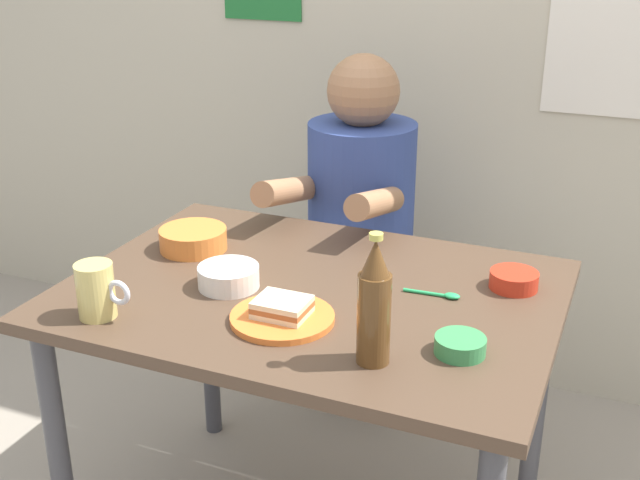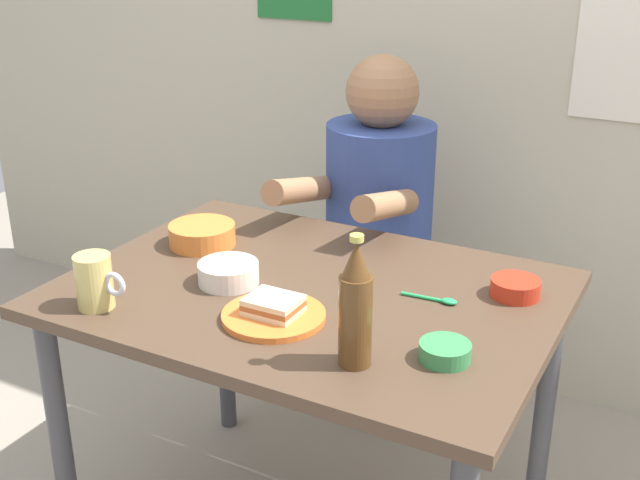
{
  "view_description": "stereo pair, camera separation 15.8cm",
  "coord_description": "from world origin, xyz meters",
  "views": [
    {
      "loc": [
        0.65,
        -1.5,
        1.52
      ],
      "look_at": [
        0.0,
        0.05,
        0.84
      ],
      "focal_mm": 44.83,
      "sensor_mm": 36.0,
      "label": 1
    },
    {
      "loc": [
        0.8,
        -1.44,
        1.52
      ],
      "look_at": [
        0.0,
        0.05,
        0.84
      ],
      "focal_mm": 44.83,
      "sensor_mm": 36.0,
      "label": 2
    }
  ],
  "objects": [
    {
      "name": "sandwich",
      "position": [
        0.01,
        -0.17,
        0.77
      ],
      "size": [
        0.11,
        0.09,
        0.04
      ],
      "color": "beige",
      "rests_on": "plate_orange"
    },
    {
      "name": "sauce_bowl_chili",
      "position": [
        0.42,
        0.18,
        0.76
      ],
      "size": [
        0.11,
        0.11,
        0.04
      ],
      "color": "red",
      "rests_on": "dining_table"
    },
    {
      "name": "beer_bottle",
      "position": [
        0.23,
        -0.25,
        0.86
      ],
      "size": [
        0.06,
        0.06,
        0.26
      ],
      "color": "#593819",
      "rests_on": "dining_table"
    },
    {
      "name": "stool",
      "position": [
        -0.11,
        0.63,
        0.35
      ],
      "size": [
        0.34,
        0.34,
        0.45
      ],
      "color": "#4C4C51",
      "rests_on": "ground"
    },
    {
      "name": "beer_mug",
      "position": [
        -0.36,
        -0.3,
        0.8
      ],
      "size": [
        0.13,
        0.08,
        0.12
      ],
      "color": "#D1BC66",
      "rests_on": "dining_table"
    },
    {
      "name": "plate_orange",
      "position": [
        0.01,
        -0.17,
        0.75
      ],
      "size": [
        0.22,
        0.22,
        0.01
      ],
      "primitive_type": "cylinder",
      "color": "orange",
      "rests_on": "dining_table"
    },
    {
      "name": "spoon",
      "position": [
        0.29,
        0.07,
        0.75
      ],
      "size": [
        0.13,
        0.02,
        0.01
      ],
      "color": "#26A559",
      "rests_on": "dining_table"
    },
    {
      "name": "dip_bowl_green",
      "position": [
        0.38,
        -0.16,
        0.76
      ],
      "size": [
        0.1,
        0.1,
        0.03
      ],
      "color": "#388C4C",
      "rests_on": "dining_table"
    },
    {
      "name": "rice_bowl_white",
      "position": [
        -0.18,
        -0.06,
        0.77
      ],
      "size": [
        0.14,
        0.14,
        0.05
      ],
      "color": "silver",
      "rests_on": "dining_table"
    },
    {
      "name": "soup_bowl_orange",
      "position": [
        -0.37,
        0.1,
        0.77
      ],
      "size": [
        0.17,
        0.17,
        0.05
      ],
      "color": "orange",
      "rests_on": "dining_table"
    },
    {
      "name": "dining_table",
      "position": [
        0.0,
        0.0,
        0.65
      ],
      "size": [
        1.1,
        0.8,
        0.74
      ],
      "color": "#4C3828",
      "rests_on": "ground"
    },
    {
      "name": "person_seated",
      "position": [
        -0.11,
        0.62,
        0.77
      ],
      "size": [
        0.33,
        0.56,
        0.72
      ],
      "color": "#33478C",
      "rests_on": "stool"
    }
  ]
}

